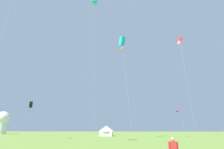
{
  "coord_description": "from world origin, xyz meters",
  "views": [
    {
      "loc": [
        3.15,
        -5.63,
        2.17
      ],
      "look_at": [
        0.0,
        32.0,
        13.61
      ],
      "focal_mm": 29.12,
      "sensor_mm": 36.0,
      "label": 1
    }
  ],
  "objects_px": {
    "kite_red_box": "(180,39)",
    "observatory_dome": "(2,121)",
    "kite_pink_parafoil": "(122,50)",
    "kite_black_box": "(31,105)",
    "kite_cyan_box": "(122,41)",
    "kite_pink_diamond": "(180,48)",
    "kite_purple_parafoil": "(177,111)",
    "festival_tent_left": "(106,130)",
    "kite_cyan_delta": "(93,1)"
  },
  "relations": [
    {
      "from": "kite_red_box",
      "to": "observatory_dome",
      "type": "relative_size",
      "value": 3.41
    },
    {
      "from": "kite_red_box",
      "to": "kite_pink_parafoil",
      "type": "bearing_deg",
      "value": -141.13
    },
    {
      "from": "kite_black_box",
      "to": "observatory_dome",
      "type": "bearing_deg",
      "value": 135.36
    },
    {
      "from": "kite_cyan_box",
      "to": "kite_pink_diamond",
      "type": "relative_size",
      "value": 1.01
    },
    {
      "from": "kite_purple_parafoil",
      "to": "festival_tent_left",
      "type": "bearing_deg",
      "value": 172.36
    },
    {
      "from": "kite_pink_parafoil",
      "to": "festival_tent_left",
      "type": "distance_m",
      "value": 28.45
    },
    {
      "from": "kite_red_box",
      "to": "kite_purple_parafoil",
      "type": "relative_size",
      "value": 4.34
    },
    {
      "from": "kite_purple_parafoil",
      "to": "kite_black_box",
      "type": "bearing_deg",
      "value": -176.5
    },
    {
      "from": "kite_cyan_delta",
      "to": "observatory_dome",
      "type": "xyz_separation_m",
      "value": [
        -53.11,
        46.73,
        -29.51
      ]
    },
    {
      "from": "kite_pink_diamond",
      "to": "festival_tent_left",
      "type": "distance_m",
      "value": 36.43
    },
    {
      "from": "kite_cyan_delta",
      "to": "kite_black_box",
      "type": "relative_size",
      "value": 3.29
    },
    {
      "from": "kite_pink_parafoil",
      "to": "kite_black_box",
      "type": "bearing_deg",
      "value": 160.99
    },
    {
      "from": "kite_red_box",
      "to": "kite_cyan_delta",
      "type": "xyz_separation_m",
      "value": [
        -29.48,
        -24.46,
        -0.03
      ]
    },
    {
      "from": "kite_red_box",
      "to": "festival_tent_left",
      "type": "bearing_deg",
      "value": -178.03
    },
    {
      "from": "kite_cyan_delta",
      "to": "festival_tent_left",
      "type": "relative_size",
      "value": 7.09
    },
    {
      "from": "kite_purple_parafoil",
      "to": "observatory_dome",
      "type": "distance_m",
      "value": 82.18
    },
    {
      "from": "kite_pink_parafoil",
      "to": "observatory_dome",
      "type": "relative_size",
      "value": 2.27
    },
    {
      "from": "kite_pink_diamond",
      "to": "observatory_dome",
      "type": "xyz_separation_m",
      "value": [
        -78.89,
        32.89,
        -21.02
      ]
    },
    {
      "from": "kite_pink_parafoil",
      "to": "kite_pink_diamond",
      "type": "bearing_deg",
      "value": 21.21
    },
    {
      "from": "kite_pink_diamond",
      "to": "kite_black_box",
      "type": "bearing_deg",
      "value": 175.86
    },
    {
      "from": "kite_cyan_box",
      "to": "kite_black_box",
      "type": "relative_size",
      "value": 2.7
    },
    {
      "from": "kite_pink_parafoil",
      "to": "kite_red_box",
      "type": "xyz_separation_m",
      "value": [
        21.96,
        17.7,
        11.55
      ]
    },
    {
      "from": "kite_red_box",
      "to": "kite_pink_diamond",
      "type": "distance_m",
      "value": 14.11
    },
    {
      "from": "kite_cyan_box",
      "to": "festival_tent_left",
      "type": "height_order",
      "value": "kite_cyan_box"
    },
    {
      "from": "kite_pink_parafoil",
      "to": "kite_cyan_delta",
      "type": "bearing_deg",
      "value": -138.07
    },
    {
      "from": "kite_purple_parafoil",
      "to": "kite_black_box",
      "type": "xyz_separation_m",
      "value": [
        -48.11,
        -2.94,
        2.18
      ]
    },
    {
      "from": "kite_purple_parafoil",
      "to": "kite_red_box",
      "type": "bearing_deg",
      "value": 40.72
    },
    {
      "from": "kite_pink_diamond",
      "to": "kite_purple_parafoil",
      "type": "height_order",
      "value": "kite_pink_diamond"
    },
    {
      "from": "kite_pink_parafoil",
      "to": "kite_purple_parafoil",
      "type": "xyz_separation_m",
      "value": [
        17.18,
        13.59,
        -16.08
      ]
    },
    {
      "from": "kite_pink_diamond",
      "to": "observatory_dome",
      "type": "relative_size",
      "value": 2.76
    },
    {
      "from": "kite_cyan_box",
      "to": "kite_purple_parafoil",
      "type": "height_order",
      "value": "kite_cyan_box"
    },
    {
      "from": "kite_pink_parafoil",
      "to": "observatory_dome",
      "type": "distance_m",
      "value": 74.81
    },
    {
      "from": "kite_pink_diamond",
      "to": "festival_tent_left",
      "type": "height_order",
      "value": "kite_pink_diamond"
    },
    {
      "from": "kite_red_box",
      "to": "kite_black_box",
      "type": "bearing_deg",
      "value": -172.41
    },
    {
      "from": "kite_cyan_box",
      "to": "kite_red_box",
      "type": "xyz_separation_m",
      "value": [
        22.04,
        13.86,
        6.97
      ]
    },
    {
      "from": "kite_red_box",
      "to": "kite_cyan_delta",
      "type": "distance_m",
      "value": 38.3
    },
    {
      "from": "kite_purple_parafoil",
      "to": "festival_tent_left",
      "type": "distance_m",
      "value": 24.41
    },
    {
      "from": "kite_red_box",
      "to": "festival_tent_left",
      "type": "relative_size",
      "value": 7.11
    },
    {
      "from": "kite_red_box",
      "to": "kite_black_box",
      "type": "xyz_separation_m",
      "value": [
        -52.89,
        -7.05,
        -25.46
      ]
    },
    {
      "from": "kite_red_box",
      "to": "kite_purple_parafoil",
      "type": "bearing_deg",
      "value": -139.28
    },
    {
      "from": "kite_pink_parafoil",
      "to": "kite_purple_parafoil",
      "type": "distance_m",
      "value": 27.18
    },
    {
      "from": "kite_black_box",
      "to": "kite_purple_parafoil",
      "type": "bearing_deg",
      "value": 3.5
    },
    {
      "from": "observatory_dome",
      "to": "kite_pink_diamond",
      "type": "bearing_deg",
      "value": -22.63
    },
    {
      "from": "kite_purple_parafoil",
      "to": "observatory_dome",
      "type": "xyz_separation_m",
      "value": [
        -77.81,
        26.39,
        -1.91
      ]
    },
    {
      "from": "kite_cyan_box",
      "to": "kite_cyan_delta",
      "type": "xyz_separation_m",
      "value": [
        -7.44,
        -10.59,
        6.94
      ]
    },
    {
      "from": "kite_pink_parafoil",
      "to": "observatory_dome",
      "type": "xyz_separation_m",
      "value": [
        -60.62,
        39.98,
        -17.99
      ]
    },
    {
      "from": "kite_red_box",
      "to": "observatory_dome",
      "type": "bearing_deg",
      "value": 164.91
    },
    {
      "from": "kite_red_box",
      "to": "kite_cyan_delta",
      "type": "bearing_deg",
      "value": -140.32
    },
    {
      "from": "kite_red_box",
      "to": "festival_tent_left",
      "type": "xyz_separation_m",
      "value": [
        -28.21,
        -0.97,
        -33.69
      ]
    },
    {
      "from": "kite_red_box",
      "to": "kite_pink_diamond",
      "type": "relative_size",
      "value": 1.23
    }
  ]
}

